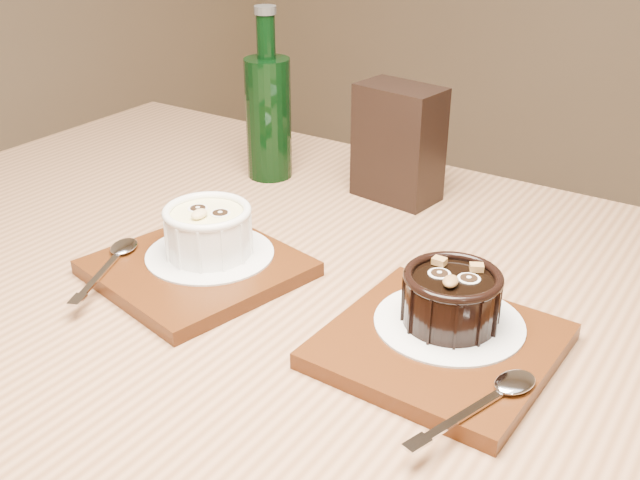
% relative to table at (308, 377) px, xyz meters
% --- Properties ---
extents(table, '(1.21, 0.81, 0.75)m').
position_rel_table_xyz_m(table, '(0.00, 0.00, 0.00)').
color(table, brown).
rests_on(table, ground).
extents(tray_left, '(0.21, 0.21, 0.01)m').
position_rel_table_xyz_m(tray_left, '(-0.12, -0.02, 0.10)').
color(tray_left, '#4E250D').
rests_on(tray_left, table).
extents(doily_left, '(0.13, 0.13, 0.00)m').
position_rel_table_xyz_m(doily_left, '(-0.12, -0.00, 0.11)').
color(doily_left, white).
rests_on(doily_left, tray_left).
extents(ramekin_white, '(0.09, 0.09, 0.05)m').
position_rel_table_xyz_m(ramekin_white, '(-0.12, -0.00, 0.13)').
color(ramekin_white, white).
rests_on(ramekin_white, doily_left).
extents(spoon_left, '(0.08, 0.13, 0.01)m').
position_rel_table_xyz_m(spoon_left, '(-0.18, -0.08, 0.11)').
color(spoon_left, silver).
rests_on(spoon_left, tray_left).
extents(tray_right, '(0.18, 0.18, 0.01)m').
position_rel_table_xyz_m(tray_right, '(0.14, -0.01, 0.10)').
color(tray_right, '#4E250D').
rests_on(tray_right, table).
extents(doily_right, '(0.13, 0.13, 0.00)m').
position_rel_table_xyz_m(doily_right, '(0.14, 0.02, 0.11)').
color(doily_right, white).
rests_on(doily_right, tray_right).
extents(ramekin_dark, '(0.08, 0.08, 0.05)m').
position_rel_table_xyz_m(ramekin_dark, '(0.14, 0.02, 0.13)').
color(ramekin_dark, black).
rests_on(ramekin_dark, doily_right).
extents(spoon_right, '(0.06, 0.14, 0.01)m').
position_rel_table_xyz_m(spoon_right, '(0.21, -0.07, 0.11)').
color(spoon_right, silver).
rests_on(spoon_right, tray_right).
extents(condiment_stand, '(0.11, 0.07, 0.14)m').
position_rel_table_xyz_m(condiment_stand, '(-0.05, 0.26, 0.16)').
color(condiment_stand, black).
rests_on(condiment_stand, table).
extents(green_bottle, '(0.06, 0.06, 0.22)m').
position_rel_table_xyz_m(green_bottle, '(-0.22, 0.23, 0.18)').
color(green_bottle, black).
rests_on(green_bottle, table).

